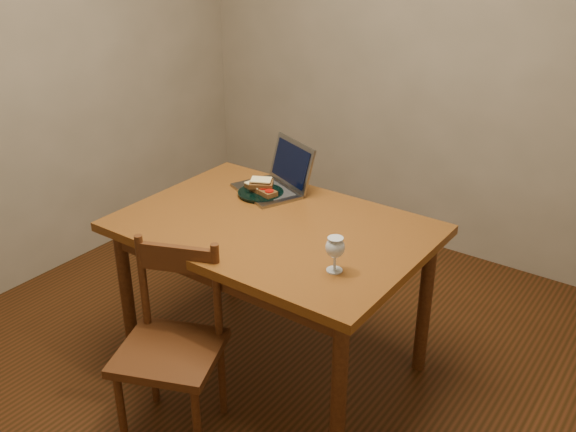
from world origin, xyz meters
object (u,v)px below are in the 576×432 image
Objects in this scene: table at (274,242)px; milk_glass at (335,254)px; plate at (261,193)px; laptop at (278,178)px; chair at (171,338)px.

milk_glass is (0.42, -0.18, 0.16)m from table.
milk_glass is at bearing -23.49° from table.
milk_glass reaches higher than table.
plate is at bearing 137.98° from table.
laptop is at bearing 123.30° from table.
table is 0.61m from chair.
table is at bearing 156.51° from milk_glass.
chair reaches higher than plate.
laptop reaches higher than chair.
plate is 0.12m from laptop.
table is 0.48m from milk_glass.
chair is 0.73m from milk_glass.
milk_glass is (0.65, -0.39, 0.06)m from plate.
chair is at bearing -78.93° from plate.
milk_glass reaches higher than plate.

